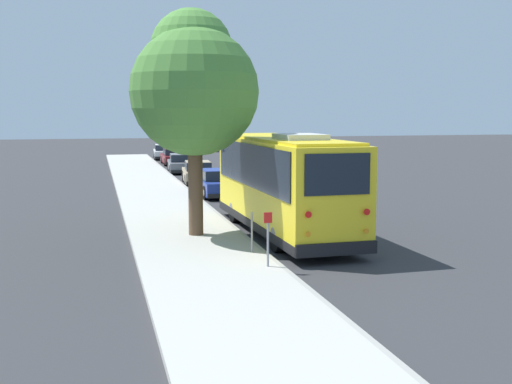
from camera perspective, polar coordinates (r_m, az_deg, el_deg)
ground_plane at (r=22.45m, az=2.68°, el=-3.57°), size 160.00×160.00×0.00m
sidewalk_slab at (r=21.69m, az=-6.44°, el=-3.78°), size 80.00×3.61×0.15m
curb_strip at (r=22.01m, az=-1.59°, el=-3.58°), size 80.00×0.14×0.15m
shuttle_bus at (r=21.77m, az=2.45°, el=1.08°), size 9.62×2.82×3.49m
parked_sedan_blue at (r=31.89m, az=-3.60°, el=0.76°), size 4.27×1.74×1.33m
parked_sedan_tan at (r=37.20m, az=-5.18°, el=1.66°), size 4.31×1.95×1.32m
parked_sedan_gray at (r=44.33m, az=-6.64°, el=2.50°), size 4.45×2.04×1.28m
parked_sedan_maroon at (r=51.04m, az=-7.37°, el=3.10°), size 4.49×1.76×1.27m
parked_sedan_white at (r=57.13m, az=-8.22°, el=3.52°), size 4.68×1.94×1.28m
street_tree at (r=21.03m, az=-5.55°, el=9.60°), size 4.15×4.15×7.37m
sign_post_near at (r=16.76m, az=1.07°, el=-4.16°), size 0.06×0.22×1.43m
sign_post_far at (r=18.46m, az=-0.37°, el=-3.60°), size 0.06×0.06×1.16m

